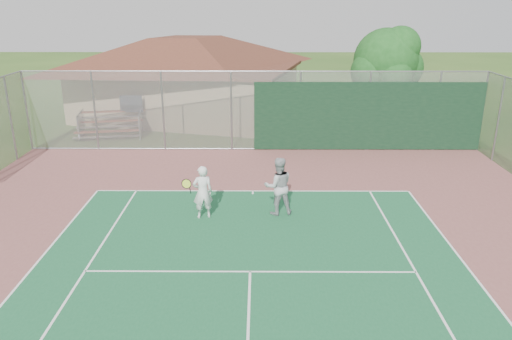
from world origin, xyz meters
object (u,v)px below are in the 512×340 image
at_px(clubhouse, 187,69).
at_px(tree, 387,63).
at_px(player_grey_back, 278,187).
at_px(bleachers, 110,124).
at_px(player_white_front, 202,192).

relative_size(clubhouse, tree, 2.66).
xyz_separation_m(tree, player_grey_back, (-5.74, -10.59, -2.51)).
xyz_separation_m(clubhouse, player_grey_back, (4.65, -13.77, -1.76)).
distance_m(clubhouse, bleachers, 5.82).
bearing_deg(tree, player_white_front, -126.49).
bearing_deg(bleachers, player_white_front, -69.88).
bearing_deg(player_grey_back, clubhouse, -82.57).
relative_size(clubhouse, bleachers, 4.21).
height_order(tree, player_grey_back, tree).
bearing_deg(clubhouse, tree, -2.61).
xyz_separation_m(tree, player_white_front, (-8.06, -10.90, -2.59)).
height_order(bleachers, player_grey_back, player_grey_back).
relative_size(bleachers, tree, 0.63).
distance_m(tree, player_grey_back, 12.30).
xyz_separation_m(clubhouse, tree, (10.38, -3.18, 0.75)).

